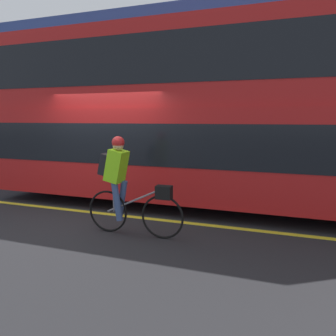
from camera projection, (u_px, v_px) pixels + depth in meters
The scene contains 8 objects.
ground_plane at pixel (100, 215), 6.77m from camera, with size 80.00×80.00×0.00m, color #232326.
road_center_line at pixel (103, 213), 6.88m from camera, with size 50.00×0.14×0.01m, color yellow.
sidewalk_curb at pixel (184, 170), 12.30m from camera, with size 60.00×2.22×0.13m.
building_facade at pixel (194, 86), 12.99m from camera, with size 60.00×0.30×6.47m.
bus at pixel (206, 111), 7.25m from camera, with size 9.85×2.56×3.89m.
cyclist_on_bike at pixel (124, 183), 5.56m from camera, with size 1.77×0.32×1.69m.
trash_bin at pixel (245, 158), 11.37m from camera, with size 0.58×0.58×1.00m.
street_sign_post at pixel (67, 129), 13.67m from camera, with size 0.36×0.09×2.53m.
Camera 1 is at (3.52, -5.69, 1.99)m, focal length 35.00 mm.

